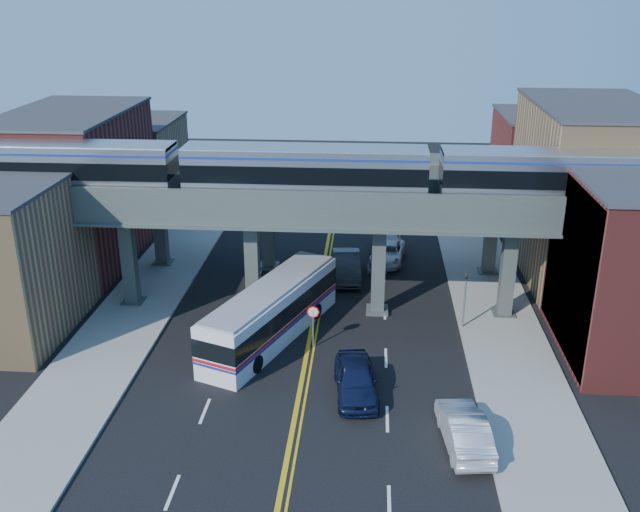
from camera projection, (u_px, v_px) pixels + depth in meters
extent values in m
plane|color=black|center=(303.00, 373.00, 38.62)|extent=(120.00, 120.00, 0.00)
cube|color=gray|center=(150.00, 291.00, 48.69)|extent=(5.00, 70.00, 0.16)
cube|color=gray|center=(491.00, 301.00, 47.09)|extent=(5.00, 70.00, 0.16)
cube|color=maroon|center=(75.00, 188.00, 52.80)|extent=(8.00, 14.00, 11.00)
cube|color=#9E7F52|center=(133.00, 165.00, 65.43)|extent=(8.00, 10.00, 8.00)
cube|color=#9E7F52|center=(586.00, 192.00, 50.03)|extent=(8.00, 14.00, 12.00)
cube|color=maroon|center=(544.00, 168.00, 62.66)|extent=(8.00, 10.00, 9.00)
cube|color=teal|center=(569.00, 272.00, 39.61)|extent=(0.10, 9.50, 9.50)
cube|color=#444E4A|center=(129.00, 262.00, 45.81)|extent=(0.85, 0.85, 6.00)
cube|color=#444E4A|center=(252.00, 265.00, 45.25)|extent=(0.85, 0.85, 6.00)
cube|color=#444E4A|center=(378.00, 269.00, 44.70)|extent=(0.85, 0.85, 6.00)
cube|color=#444E4A|center=(508.00, 272.00, 44.14)|extent=(0.85, 0.85, 6.00)
cube|color=#47524E|center=(315.00, 211.00, 43.64)|extent=(52.00, 3.60, 1.40)
cube|color=#444E4A|center=(160.00, 226.00, 52.32)|extent=(0.85, 0.85, 6.00)
cube|color=#444E4A|center=(268.00, 229.00, 51.76)|extent=(0.85, 0.85, 6.00)
cube|color=#444E4A|center=(378.00, 232.00, 51.20)|extent=(0.85, 0.85, 6.00)
cube|color=#444E4A|center=(491.00, 235.00, 50.64)|extent=(0.85, 0.85, 6.00)
cube|color=#47524E|center=(323.00, 181.00, 50.14)|extent=(52.00, 3.60, 1.40)
cube|color=black|center=(133.00, 194.00, 44.13)|extent=(2.11, 2.11, 0.24)
cube|color=#ADB0B7|center=(57.00, 167.00, 43.85)|extent=(14.58, 2.78, 3.07)
cube|color=black|center=(56.00, 164.00, 43.80)|extent=(14.60, 2.84, 1.06)
cube|color=black|center=(230.00, 196.00, 43.71)|extent=(2.11, 2.11, 0.24)
cube|color=black|center=(382.00, 199.00, 43.05)|extent=(2.11, 2.11, 0.24)
cube|color=#ADB0B7|center=(305.00, 171.00, 42.78)|extent=(14.58, 2.78, 3.07)
cube|color=black|center=(305.00, 169.00, 42.73)|extent=(14.60, 2.84, 1.06)
cube|color=black|center=(483.00, 202.00, 42.63)|extent=(2.11, 2.11, 0.24)
cube|color=#ADB0B7|center=(566.00, 176.00, 41.71)|extent=(14.58, 2.78, 3.07)
cube|color=black|center=(567.00, 174.00, 41.65)|extent=(14.60, 2.84, 1.06)
cylinder|color=slate|center=(313.00, 329.00, 40.98)|extent=(0.09, 0.09, 2.30)
cylinder|color=red|center=(313.00, 312.00, 40.58)|extent=(0.76, 0.04, 0.76)
cylinder|color=slate|center=(464.00, 305.00, 42.98)|extent=(0.12, 0.12, 3.20)
imported|color=black|center=(467.00, 274.00, 42.24)|extent=(0.15, 0.18, 0.90)
cube|color=white|center=(272.00, 314.00, 41.93)|extent=(6.96, 12.30, 3.15)
cube|color=black|center=(272.00, 307.00, 41.78)|extent=(7.03, 12.36, 1.07)
cube|color=#B21419|center=(272.00, 318.00, 42.04)|extent=(7.02, 12.36, 0.18)
cylinder|color=black|center=(237.00, 359.00, 39.05)|extent=(2.92, 1.96, 1.02)
cylinder|color=black|center=(299.00, 308.00, 45.17)|extent=(2.92, 1.96, 1.02)
imported|color=#0E1635|center=(356.00, 379.00, 36.35)|extent=(2.64, 5.37, 1.76)
imported|color=#343437|center=(346.00, 266.00, 50.68)|extent=(2.31, 5.61, 1.81)
imported|color=silver|center=(388.00, 253.00, 53.70)|extent=(2.95, 5.32, 1.41)
imported|color=silver|center=(387.00, 240.00, 56.07)|extent=(2.19, 5.38, 1.56)
imported|color=silver|center=(464.00, 429.00, 32.38)|extent=(2.35, 5.27, 1.68)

